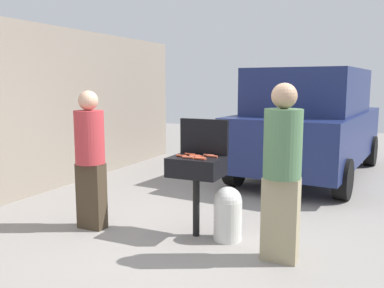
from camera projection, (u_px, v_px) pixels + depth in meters
The scene contains 18 objects.
ground_plane at pixel (193, 239), 4.79m from camera, with size 24.00×24.00×0.00m, color gray.
house_wall_side at pixel (42, 109), 6.82m from camera, with size 0.24×8.00×2.70m, color gray.
bbq_grill at pixel (196, 170), 4.78m from camera, with size 0.60×0.44×0.93m.
grill_lid_open at pixel (204, 137), 4.92m from camera, with size 0.60×0.05×0.42m, color black.
hot_dog_0 at pixel (188, 157), 4.68m from camera, with size 0.03×0.03×0.13m, color #C6593D.
hot_dog_1 at pixel (198, 157), 4.73m from camera, with size 0.03×0.03×0.13m, color #AD4228.
hot_dog_2 at pixel (190, 154), 4.88m from camera, with size 0.03×0.03×0.13m, color #AD4228.
hot_dog_3 at pixel (200, 159), 4.60m from camera, with size 0.03×0.03×0.13m, color #AD4228.
hot_dog_4 at pixel (201, 158), 4.62m from camera, with size 0.03×0.03×0.13m, color #C6593D.
hot_dog_5 at pixel (212, 156), 4.75m from camera, with size 0.03×0.03×0.13m, color #B74C33.
hot_dog_6 at pixel (209, 155), 4.81m from camera, with size 0.03×0.03×0.13m, color #C6593D.
hot_dog_7 at pixel (195, 157), 4.71m from camera, with size 0.03×0.03×0.13m, color #B74C33.
hot_dog_8 at pixel (195, 156), 4.78m from camera, with size 0.03×0.03×0.13m, color #AD4228.
hot_dog_9 at pixel (182, 156), 4.77m from camera, with size 0.03×0.03×0.13m, color #AD4228.
propane_tank at pixel (228, 213), 4.71m from camera, with size 0.32×0.32×0.62m.
person_left at pixel (90, 155), 5.02m from camera, with size 0.35×0.35×1.68m.
person_right at pixel (282, 167), 4.07m from camera, with size 0.37×0.37×1.77m.
parked_minivan at pixel (310, 122), 7.96m from camera, with size 2.35×4.55×2.02m.
Camera 1 is at (1.92, -4.16, 1.77)m, focal length 39.08 mm.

